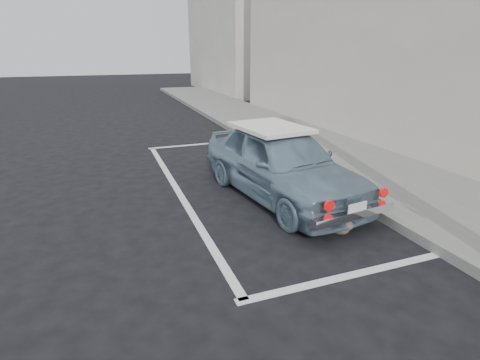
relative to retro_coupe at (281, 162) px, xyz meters
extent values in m
plane|color=black|center=(-0.80, -2.10, -0.65)|extent=(80.00, 80.00, 0.00)
cube|color=slate|center=(2.40, -0.10, -0.58)|extent=(2.80, 40.00, 0.15)
cube|color=beige|center=(5.55, 1.90, 2.85)|extent=(3.50, 18.00, 7.00)
cube|color=black|center=(3.86, 1.90, 0.75)|extent=(0.10, 16.00, 2.40)
cube|color=#BCB3AA|center=(5.55, 17.90, 3.35)|extent=(3.50, 10.00, 8.00)
cube|color=silver|center=(-0.30, -2.60, -0.65)|extent=(3.00, 0.12, 0.01)
cube|color=silver|center=(-0.30, 4.40, -0.65)|extent=(3.00, 0.12, 0.01)
cube|color=silver|center=(-1.70, 0.90, -0.65)|extent=(0.12, 7.00, 0.01)
imported|color=slate|center=(0.00, 0.00, -0.01)|extent=(2.01, 3.95, 1.29)
cube|color=white|center=(-0.05, 0.38, 0.57)|extent=(1.25, 1.57, 0.07)
cube|color=silver|center=(0.25, -1.82, -0.27)|extent=(1.45, 0.31, 0.12)
cube|color=white|center=(0.25, -1.87, -0.17)|extent=(0.33, 0.06, 0.17)
cylinder|color=red|center=(-0.25, -1.92, -0.03)|extent=(0.15, 0.06, 0.15)
cylinder|color=red|center=(0.75, -1.79, -0.03)|extent=(0.15, 0.06, 0.15)
cylinder|color=red|center=(-0.25, -1.92, -0.21)|extent=(0.12, 0.06, 0.12)
cylinder|color=red|center=(0.75, -1.79, -0.21)|extent=(0.12, 0.06, 0.12)
ellipsoid|color=#695A50|center=(0.15, -1.62, -0.53)|extent=(0.35, 0.42, 0.22)
sphere|color=#695A50|center=(0.21, -1.77, -0.46)|extent=(0.14, 0.14, 0.14)
cone|color=#695A50|center=(0.17, -1.78, -0.39)|extent=(0.05, 0.05, 0.05)
cone|color=#695A50|center=(0.24, -1.76, -0.39)|extent=(0.05, 0.05, 0.05)
cylinder|color=#695A50|center=(0.13, -1.43, -0.61)|extent=(0.19, 0.19, 0.03)
camera|label=1|loc=(-2.92, -5.74, 1.90)|focal=28.00mm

